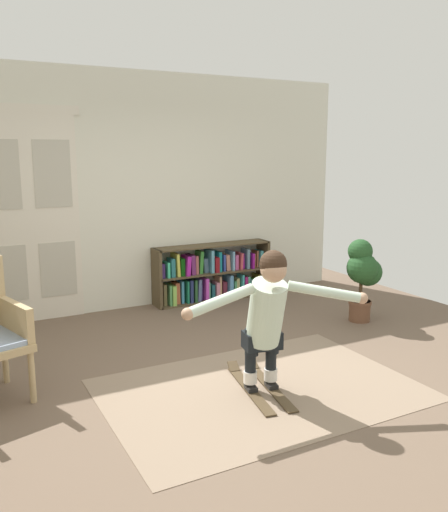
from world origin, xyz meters
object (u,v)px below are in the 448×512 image
potted_plant (363,271)px  skis_pair (259,386)px  bookshelf (210,275)px  person_skier (267,311)px

potted_plant → skis_pair: 2.27m
potted_plant → skis_pair: potted_plant is taller
bookshelf → potted_plant: bearing=-56.2°
person_skier → bookshelf: bearing=72.4°
potted_plant → person_skier: 2.30m
potted_plant → bookshelf: bearing=123.8°
potted_plant → person_skier: person_skier is taller
potted_plant → skis_pair: (-1.97, -0.96, -0.58)m
bookshelf → person_skier: bearing=-107.6°
bookshelf → skis_pair: bookshelf is taller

